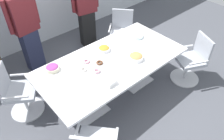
% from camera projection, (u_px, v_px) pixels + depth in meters
% --- Properties ---
extents(ground_plane, '(10.00, 10.00, 0.01)m').
position_uv_depth(ground_plane, '(112.00, 93.00, 3.95)').
color(ground_plane, '#4C4F56').
extents(conference_table, '(2.40, 1.20, 0.75)m').
position_uv_depth(conference_table, '(112.00, 67.00, 3.54)').
color(conference_table, white).
rests_on(conference_table, ground).
extents(office_chair_1, '(0.72, 0.72, 0.91)m').
position_uv_depth(office_chair_1, '(191.00, 62.00, 3.98)').
color(office_chair_1, silver).
rests_on(office_chair_1, ground).
extents(office_chair_2, '(0.76, 0.76, 0.91)m').
position_uv_depth(office_chair_2, '(122.00, 34.00, 4.69)').
color(office_chair_2, silver).
rests_on(office_chair_2, ground).
extents(office_chair_3, '(0.75, 0.75, 0.91)m').
position_uv_depth(office_chair_3, '(18.00, 94.00, 3.38)').
color(office_chair_3, silver).
rests_on(office_chair_3, ground).
extents(person_standing_1, '(0.62, 0.28, 1.76)m').
position_uv_depth(person_standing_1, '(26.00, 27.00, 3.91)').
color(person_standing_1, '#232842').
rests_on(person_standing_1, ground).
extents(person_standing_2, '(0.61, 0.29, 1.68)m').
position_uv_depth(person_standing_2, '(86.00, 9.00, 4.59)').
color(person_standing_2, black).
rests_on(person_standing_2, ground).
extents(snack_bowl_cookies, '(0.24, 0.24, 0.10)m').
position_uv_depth(snack_bowl_cookies, '(136.00, 57.00, 3.45)').
color(snack_bowl_cookies, white).
rests_on(snack_bowl_cookies, conference_table).
extents(snack_bowl_candy_mix, '(0.21, 0.21, 0.09)m').
position_uv_depth(snack_bowl_candy_mix, '(52.00, 68.00, 3.25)').
color(snack_bowl_candy_mix, beige).
rests_on(snack_bowl_candy_mix, conference_table).
extents(snack_bowl_chips_orange, '(0.20, 0.20, 0.08)m').
position_uv_depth(snack_bowl_chips_orange, '(104.00, 49.00, 3.63)').
color(snack_bowl_chips_orange, white).
rests_on(snack_bowl_chips_orange, conference_table).
extents(donut_platter, '(0.39, 0.39, 0.04)m').
position_uv_depth(donut_platter, '(92.00, 67.00, 3.32)').
color(donut_platter, white).
rests_on(donut_platter, conference_table).
extents(plate_stack, '(0.23, 0.23, 0.05)m').
position_uv_depth(plate_stack, '(137.00, 36.00, 3.95)').
color(plate_stack, white).
rests_on(plate_stack, conference_table).
extents(napkin_pile, '(0.16, 0.16, 0.07)m').
position_uv_depth(napkin_pile, '(110.00, 82.00, 3.04)').
color(napkin_pile, white).
rests_on(napkin_pile, conference_table).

